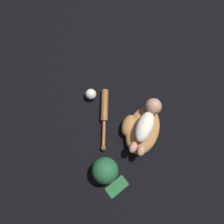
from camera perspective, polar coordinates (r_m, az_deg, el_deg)
ground_plane at (r=1.49m, az=7.48°, el=-5.52°), size 6.00×6.00×0.00m
baseball_glove at (r=1.45m, az=7.50°, el=-4.51°), size 0.37×0.29×0.09m
baby_figure at (r=1.37m, az=9.15°, el=-2.47°), size 0.38×0.15×0.11m
baseball_bat at (r=1.49m, az=-2.07°, el=0.14°), size 0.38×0.24×0.05m
baseball at (r=1.53m, az=-5.62°, el=4.69°), size 0.08×0.08×0.08m
baseball_cap at (r=1.37m, az=-1.86°, el=-15.06°), size 0.20×0.25×0.16m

